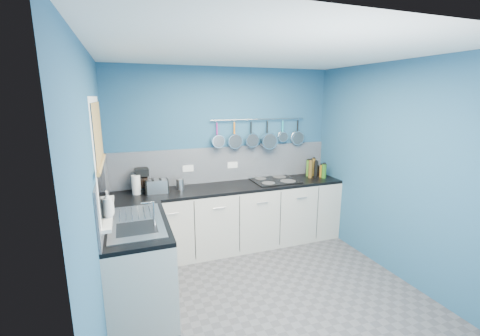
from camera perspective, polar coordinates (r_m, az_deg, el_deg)
floor at (r=3.75m, az=5.01°, el=-21.61°), size 3.20×3.00×0.02m
ceiling at (r=3.13m, az=5.96°, el=20.19°), size 3.20×3.00×0.02m
wall_back at (r=4.59m, az=-2.68°, el=2.00°), size 3.20×0.02×2.50m
wall_front at (r=2.04m, az=24.45°, el=-13.04°), size 3.20×0.02×2.50m
wall_left at (r=2.93m, az=-24.46°, el=-5.31°), size 0.02×3.00×2.50m
wall_right at (r=4.15m, az=25.95°, el=-0.41°), size 0.02×3.00×2.50m
backsplash_back at (r=4.58m, az=-2.58°, el=0.72°), size 3.20×0.02×0.50m
backsplash_left at (r=3.53m, az=-23.31°, el=-3.96°), size 0.02×1.80×0.50m
cabinet_run_back at (r=4.53m, az=-1.38°, el=-8.94°), size 3.20×0.60×0.86m
worktop_back at (r=4.38m, az=-1.41°, el=-3.46°), size 3.20×0.60×0.04m
cabinet_run_left at (r=3.51m, az=-17.61°, el=-16.31°), size 0.60×1.20×0.86m
worktop_left at (r=3.32m, az=-18.13°, el=-9.48°), size 0.60×1.20×0.04m
window_frame at (r=3.15m, az=-23.96°, el=1.56°), size 0.01×1.00×1.10m
window_glass at (r=3.15m, az=-23.87°, el=1.57°), size 0.01×0.90×1.00m
bamboo_blind at (r=3.12m, az=-24.09°, el=5.64°), size 0.01×0.90×0.55m
window_sill at (r=3.27m, az=-22.71°, el=-7.28°), size 0.10×0.98×0.03m
sink_unit at (r=3.31m, az=-18.16°, el=-9.10°), size 0.50×0.95×0.01m
mixer_tap at (r=3.11m, az=-15.21°, el=-7.88°), size 0.12×0.08×0.26m
socket_left at (r=4.45m, az=-9.30°, el=-0.07°), size 0.15×0.01×0.09m
socket_right at (r=4.61m, az=-1.34°, el=0.54°), size 0.15×0.01×0.09m
pot_rail at (r=4.64m, az=3.46°, el=8.71°), size 1.45×0.02×0.02m
soap_bottle_a at (r=3.06m, az=-22.68°, el=-6.00°), size 0.11×0.11×0.24m
soap_bottle_b at (r=3.13m, az=-22.58°, el=-6.22°), size 0.10×0.10×0.17m
paper_towel at (r=4.19m, az=-18.13°, el=-2.88°), size 0.13×0.13×0.24m
coffee_maker at (r=4.25m, az=-17.11°, el=-2.13°), size 0.18×0.20×0.31m
toaster at (r=4.18m, az=-14.71°, el=-3.21°), size 0.27×0.17×0.17m
canister at (r=4.27m, az=-10.70°, el=-2.85°), size 0.10×0.10×0.14m
hob at (r=4.67m, az=6.14°, el=-2.17°), size 0.64×0.57×0.01m
pan_0 at (r=4.43m, az=-4.12°, el=6.11°), size 0.18×0.10×0.37m
pan_1 at (r=4.51m, az=-1.00°, el=6.05°), size 0.21×0.07×0.40m
pan_2 at (r=4.60m, az=2.01°, el=6.24°), size 0.20×0.09×0.39m
pan_3 at (r=4.70m, az=4.90°, el=6.10°), size 0.24×0.13×0.43m
pan_4 at (r=4.81m, az=7.68°, el=6.69°), size 0.16×0.06×0.35m
pan_5 at (r=4.93m, az=10.30°, el=6.42°), size 0.21×0.05×0.40m
condiment_0 at (r=5.08m, az=13.66°, el=-0.46°), size 0.07×0.07×0.15m
condiment_1 at (r=5.03m, az=13.09°, el=0.15°), size 0.05×0.05×0.27m
condiment_2 at (r=5.00m, az=12.08°, el=-0.03°), size 0.05×0.05×0.25m
condiment_3 at (r=4.99m, az=14.36°, el=-0.52°), size 0.05×0.05×0.19m
condiment_4 at (r=4.95m, az=13.46°, el=-0.24°), size 0.05×0.05×0.24m
condiment_5 at (r=4.90m, az=12.53°, el=-0.16°), size 0.06×0.06×0.27m
condiment_6 at (r=4.94m, az=14.84°, el=-0.54°), size 0.07×0.07×0.21m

